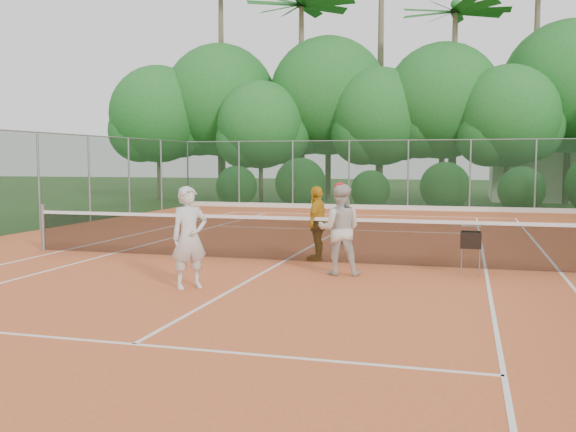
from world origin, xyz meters
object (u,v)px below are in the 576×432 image
object	(u,v)px
player_yellow	(317,223)
player_center_grp	(340,229)
player_white	(189,238)
ball_hopper	(471,241)

from	to	relation	value
player_yellow	player_center_grp	bearing A→B (deg)	31.07
player_white	player_center_grp	bearing A→B (deg)	-3.36
player_center_grp	player_yellow	xyz separation A→B (m)	(-0.79, 1.54, -0.06)
player_center_grp	player_yellow	size ratio (longest dim) A/B	1.08
player_center_grp	ball_hopper	bearing A→B (deg)	13.16
player_white	player_yellow	distance (m)	3.75
player_yellow	ball_hopper	bearing A→B (deg)	76.67
player_center_grp	player_white	bearing A→B (deg)	-138.25
player_white	ball_hopper	world-z (taller)	player_white
player_white	ball_hopper	distance (m)	5.20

